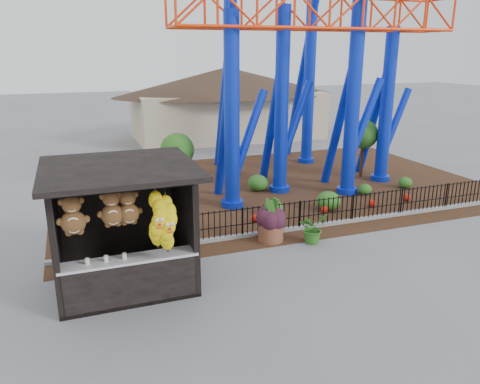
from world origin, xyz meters
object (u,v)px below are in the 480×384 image
object	(u,v)px
roller_coaster	(298,30)
prize_booth	(124,230)
potted_plant	(313,228)
terracotta_planter	(271,231)

from	to	relation	value
roller_coaster	prize_booth	bearing A→B (deg)	-137.89
prize_booth	potted_plant	xyz separation A→B (m)	(5.69, 1.04, -1.08)
potted_plant	roller_coaster	bearing A→B (deg)	47.42
roller_coaster	potted_plant	world-z (taller)	roller_coaster
potted_plant	prize_booth	bearing A→B (deg)	168.89
prize_booth	terracotta_planter	xyz separation A→B (m)	(4.53, 1.58, -1.24)
prize_booth	roller_coaster	bearing A→B (deg)	42.11
roller_coaster	terracotta_planter	size ratio (longest dim) A/B	14.08
prize_booth	terracotta_planter	distance (m)	4.96
prize_booth	roller_coaster	distance (m)	12.00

